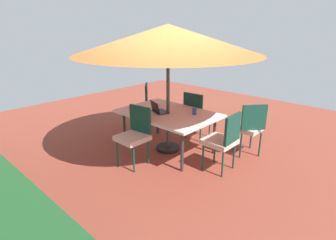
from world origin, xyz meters
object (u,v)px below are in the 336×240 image
chair_west (223,139)px  chair_south (197,113)px  patio_umbrella (168,40)px  chair_southeast (153,102)px  dining_table (168,115)px  laptop (158,110)px  chair_southwest (249,126)px  chair_north (135,133)px  cup (194,111)px

chair_west → chair_south: bearing=-127.6°
patio_umbrella → chair_southeast: 2.02m
dining_table → chair_south: bearing=-93.2°
patio_umbrella → chair_west: bearing=-179.5°
patio_umbrella → laptop: size_ratio=8.27×
dining_table → chair_southwest: bearing=-145.1°
patio_umbrella → chair_south: patio_umbrella is taller
dining_table → chair_southwest: size_ratio=1.79×
chair_south → chair_southeast: same height
dining_table → patio_umbrella: (0.00, 0.00, 1.32)m
chair_west → chair_north: same height
chair_north → chair_southwest: same height
chair_south → chair_southwest: size_ratio=1.00×
cup → chair_south: bearing=-56.6°
chair_southeast → laptop: bearing=-174.7°
dining_table → chair_south: chair_south is taller
chair_south → chair_north: bearing=83.4°
patio_umbrella → chair_west: patio_umbrella is taller
patio_umbrella → chair_southeast: patio_umbrella is taller
chair_north → laptop: 0.71m
chair_southwest → cup: chair_southwest is taller
dining_table → chair_west: 1.18m
chair_north → chair_southeast: 1.93m
dining_table → chair_southwest: 1.46m
chair_west → chair_south: same height
chair_west → cup: 0.81m
patio_umbrella → chair_north: bearing=88.4°
dining_table → chair_north: 0.79m
chair_southeast → cup: chair_southeast is taller
dining_table → chair_west: (-1.17, -0.01, -0.14)m
chair_north → chair_south: bearing=80.3°
chair_southwest → chair_north: bearing=1.4°
chair_southeast → chair_south: bearing=-132.4°
chair_north → laptop: (0.10, -0.66, 0.23)m
patio_umbrella → laptop: bearing=45.1°
chair_west → dining_table: bearing=-91.8°
chair_west → patio_umbrella: bearing=-91.8°
dining_table → chair_north: (0.02, 0.78, -0.14)m
chair_west → chair_southwest: bearing=176.3°
laptop → cup: size_ratio=3.27×
chair_southeast → cup: size_ratio=8.32×
chair_southwest → laptop: (1.32, 0.96, 0.23)m
chair_south → chair_southeast: 1.23m
chair_west → cup: size_ratio=8.32×
patio_umbrella → chair_north: 1.65m
dining_table → patio_umbrella: size_ratio=0.55×
chair_south → chair_southwest: same height
chair_west → chair_southeast: bearing=-109.9°
dining_table → cup: (-0.43, -0.23, 0.11)m
chair_north → chair_southwest: 2.02m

